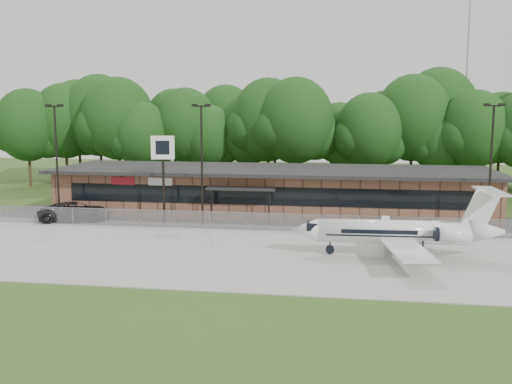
% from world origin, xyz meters
% --- Properties ---
extents(ground, '(160.00, 160.00, 0.00)m').
position_xyz_m(ground, '(0.00, 0.00, 0.00)').
color(ground, '#394B1B').
rests_on(ground, ground).
extents(apron, '(64.00, 18.00, 0.08)m').
position_xyz_m(apron, '(0.00, 8.00, 0.04)').
color(apron, '#9E9B93').
rests_on(apron, ground).
extents(parking_lot, '(50.00, 9.00, 0.06)m').
position_xyz_m(parking_lot, '(0.00, 19.50, 0.03)').
color(parking_lot, '#383835').
rests_on(parking_lot, ground).
extents(terminal, '(41.00, 11.65, 4.30)m').
position_xyz_m(terminal, '(-0.00, 23.94, 2.18)').
color(terminal, brown).
rests_on(terminal, ground).
extents(fence, '(46.00, 0.04, 1.52)m').
position_xyz_m(fence, '(0.00, 15.00, 0.78)').
color(fence, gray).
rests_on(fence, ground).
extents(treeline, '(72.00, 12.00, 15.00)m').
position_xyz_m(treeline, '(0.00, 42.00, 7.50)').
color(treeline, '#153C13').
rests_on(treeline, ground).
extents(radio_mast, '(0.20, 0.20, 25.00)m').
position_xyz_m(radio_mast, '(22.00, 48.00, 12.50)').
color(radio_mast, gray).
rests_on(radio_mast, ground).
extents(light_pole_left, '(1.55, 0.30, 10.23)m').
position_xyz_m(light_pole_left, '(-18.00, 16.50, 5.98)').
color(light_pole_left, black).
rests_on(light_pole_left, ground).
extents(light_pole_mid, '(1.55, 0.30, 10.23)m').
position_xyz_m(light_pole_mid, '(-5.00, 16.50, 5.98)').
color(light_pole_mid, black).
rests_on(light_pole_mid, ground).
extents(light_pole_right, '(1.55, 0.30, 10.23)m').
position_xyz_m(light_pole_right, '(18.00, 16.50, 5.98)').
color(light_pole_right, black).
rests_on(light_pole_right, ground).
extents(business_jet, '(13.97, 12.43, 4.71)m').
position_xyz_m(business_jet, '(10.58, 8.13, 1.68)').
color(business_jet, silver).
rests_on(business_jet, ground).
extents(suv, '(6.71, 4.56, 1.71)m').
position_xyz_m(suv, '(-16.58, 16.68, 0.85)').
color(suv, '#2A2A2C').
rests_on(suv, ground).
extents(pole_sign, '(2.00, 0.51, 7.57)m').
position_xyz_m(pole_sign, '(-8.47, 16.80, 5.79)').
color(pole_sign, black).
rests_on(pole_sign, ground).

